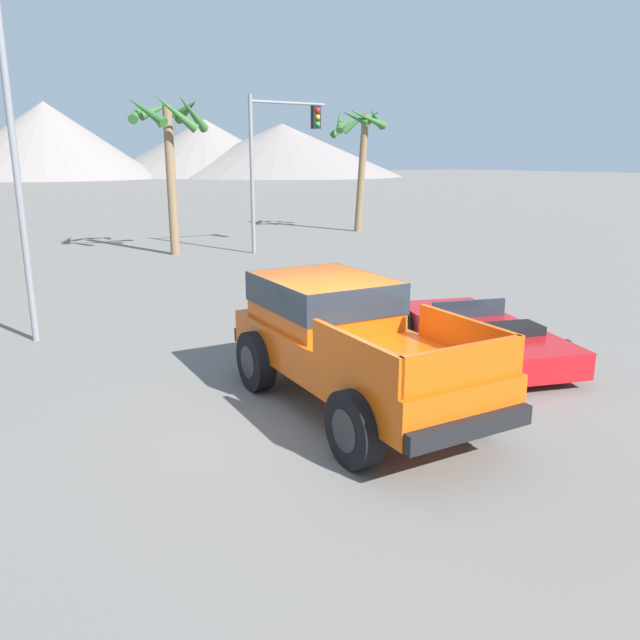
{
  "coord_description": "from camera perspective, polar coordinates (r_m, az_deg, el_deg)",
  "views": [
    {
      "loc": [
        -4.91,
        -7.18,
        3.71
      ],
      "look_at": [
        0.27,
        1.04,
        1.19
      ],
      "focal_mm": 35.0,
      "sensor_mm": 36.0,
      "label": 1
    }
  ],
  "objects": [
    {
      "name": "palm_tree_leaning",
      "position": [
        25.41,
        -13.72,
        16.28
      ],
      "size": [
        3.16,
        3.13,
        6.08
      ],
      "color": "brown",
      "rests_on": "ground_plane"
    },
    {
      "name": "traffic_light_main",
      "position": [
        25.82,
        -3.71,
        15.64
      ],
      "size": [
        3.44,
        0.38,
        6.1
      ],
      "color": "slate",
      "rests_on": "ground_plane"
    },
    {
      "name": "palm_tree_short",
      "position": [
        33.07,
        3.59,
        16.36
      ],
      "size": [
        2.84,
        2.9,
        6.31
      ],
      "color": "brown",
      "rests_on": "ground_plane"
    },
    {
      "name": "orange_pickup_truck",
      "position": [
        9.55,
        2.19,
        -1.38
      ],
      "size": [
        2.45,
        5.24,
        1.89
      ],
      "rotation": [
        0.0,
        0.0,
        -0.05
      ],
      "color": "#CC4C0C",
      "rests_on": "ground_plane"
    },
    {
      "name": "street_lamp_post",
      "position": [
        13.96,
        -26.43,
        15.79
      ],
      "size": [
        0.9,
        0.24,
        7.21
      ],
      "color": "slate",
      "rests_on": "ground_plane"
    },
    {
      "name": "distant_mountain_range",
      "position": [
        132.92,
        -25.19,
        14.75
      ],
      "size": [
        156.68,
        64.39,
        21.29
      ],
      "color": "gray",
      "rests_on": "ground_plane"
    },
    {
      "name": "ground_plane",
      "position": [
        9.46,
        1.98,
        -8.56
      ],
      "size": [
        320.0,
        320.0,
        0.0
      ],
      "primitive_type": "plane",
      "color": "slate"
    },
    {
      "name": "red_convertible_car",
      "position": [
        12.39,
        14.4,
        -1.36
      ],
      "size": [
        3.1,
        4.74,
        0.99
      ],
      "rotation": [
        0.0,
        0.0,
        -0.32
      ],
      "color": "#B21419",
      "rests_on": "ground_plane"
    }
  ]
}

